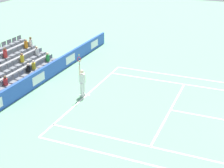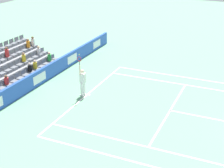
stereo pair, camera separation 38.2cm
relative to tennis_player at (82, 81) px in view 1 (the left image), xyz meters
The scene contains 10 objects.
line_baseline 1.03m from the tennis_player, 138.47° to the left, with size 10.97×0.10×0.01m, color white.
line_service 5.78m from the tennis_player, 92.31° to the left, with size 8.23×0.10×0.01m, color white.
line_singles_sideline_left 7.34m from the tennis_player, 57.71° to the left, with size 0.10×11.89×0.01m, color white.
line_singles_sideline_right 7.59m from the tennis_player, 125.25° to the left, with size 0.10×11.89×0.01m, color white.
line_doubles_sideline_left 8.15m from the tennis_player, 49.47° to the left, with size 0.10×11.89×0.01m, color white.
line_doubles_sideline_right 8.45m from the tennis_player, 132.91° to the left, with size 0.10×11.89×0.01m, color white.
line_centre_mark 1.06m from the tennis_player, 127.10° to the left, with size 0.10×0.20×0.01m, color white.
sponsor_barrier 3.61m from the tennis_player, 93.67° to the right, with size 22.18×0.22×1.08m.
tennis_player is the anchor object (origin of this frame).
stadium_stand 6.52m from the tennis_player, 92.03° to the right, with size 8.06×3.80×2.62m.
Camera 1 is at (17.36, -2.91, 9.23)m, focal length 53.32 mm.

